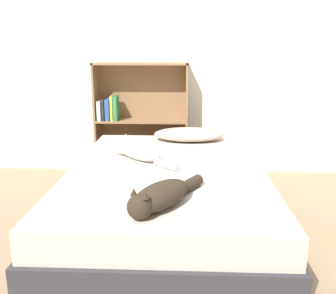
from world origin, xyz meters
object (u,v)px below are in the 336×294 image
object	(u,v)px
pillow	(189,134)
bookshelf	(139,118)
bed	(167,202)
cat_light	(136,150)
cat_dark	(160,196)

from	to	relation	value
pillow	bookshelf	bearing A→B (deg)	131.75
bed	cat_light	xyz separation A→B (m)	(-0.23, 0.19, 0.31)
cat_light	pillow	bearing A→B (deg)	-81.09
cat_light	cat_dark	xyz separation A→B (m)	(0.23, -0.82, -0.01)
cat_light	bookshelf	bearing A→B (deg)	-42.07
pillow	cat_dark	bearing A→B (deg)	-96.03
bed	cat_light	world-z (taller)	cat_light
cat_dark	bookshelf	world-z (taller)	bookshelf
cat_light	bookshelf	world-z (taller)	bookshelf
bed	cat_light	distance (m)	0.43
bed	cat_dark	bearing A→B (deg)	-90.14
pillow	cat_light	size ratio (longest dim) A/B	1.16
pillow	cat_light	xyz separation A→B (m)	(-0.37, -0.57, 0.01)
pillow	cat_dark	world-z (taller)	cat_dark
bookshelf	bed	bearing A→B (deg)	-75.34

